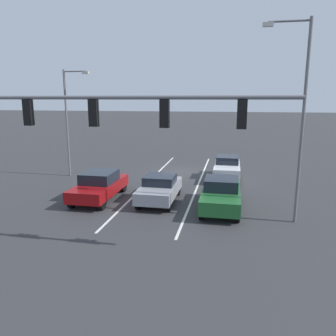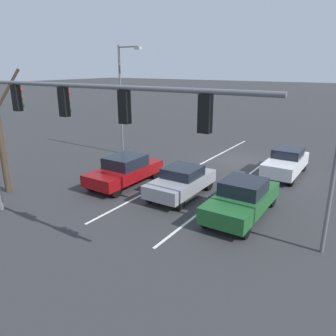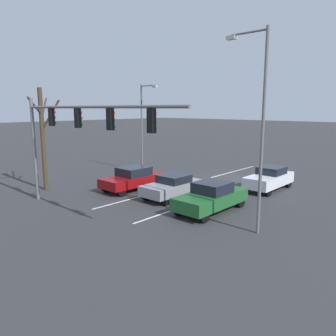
{
  "view_description": "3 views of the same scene",
  "coord_description": "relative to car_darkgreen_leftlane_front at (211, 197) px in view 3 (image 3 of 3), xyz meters",
  "views": [
    {
      "loc": [
        -3.76,
        24.41,
        5.55
      ],
      "look_at": [
        -0.29,
        6.71,
        1.72
      ],
      "focal_mm": 35.0,
      "sensor_mm": 36.0,
      "label": 1
    },
    {
      "loc": [
        -7.66,
        20.65,
        6.17
      ],
      "look_at": [
        0.1,
        8.62,
        1.7
      ],
      "focal_mm": 35.0,
      "sensor_mm": 36.0,
      "label": 2
    },
    {
      "loc": [
        -13.16,
        22.39,
        5.53
      ],
      "look_at": [
        -0.19,
        8.19,
        2.0
      ],
      "focal_mm": 35.0,
      "sensor_mm": 36.0,
      "label": 3
    }
  ],
  "objects": [
    {
      "name": "traffic_signal_gantry",
      "position": [
        4.99,
        5.21,
        3.82
      ],
      "size": [
        12.01,
        0.37,
        6.11
      ],
      "color": "slate",
      "rests_on": "ground_plane"
    },
    {
      "name": "street_lamp_left_shoulder",
      "position": [
        -3.2,
        1.24,
        4.24
      ],
      "size": [
        1.98,
        0.24,
        8.81
      ],
      "color": "slate",
      "rests_on": "ground_plane"
    },
    {
      "name": "street_lamp_right_shoulder",
      "position": [
        10.93,
        -5.33,
        3.57
      ],
      "size": [
        1.91,
        0.24,
        7.53
      ],
      "color": "slate",
      "rests_on": "ground_plane"
    },
    {
      "name": "car_gray_midlane_front",
      "position": [
        3.34,
        -0.6,
        -0.05
      ],
      "size": [
        1.83,
        4.12,
        1.45
      ],
      "color": "gray",
      "rests_on": "ground_plane"
    },
    {
      "name": "lane_stripe_left_divider",
      "position": [
        1.63,
        -4.96,
        -0.79
      ],
      "size": [
        0.12,
        18.37,
        0.01
      ],
      "primitive_type": "cube",
      "color": "silver",
      "rests_on": "ground_plane"
    },
    {
      "name": "car_white_leftlane_second",
      "position": [
        -0.18,
        -6.62,
        -0.0
      ],
      "size": [
        1.73,
        4.35,
        1.57
      ],
      "color": "silver",
      "rests_on": "ground_plane"
    },
    {
      "name": "car_darkgreen_leftlane_front",
      "position": [
        0.0,
        0.0,
        0.0
      ],
      "size": [
        1.89,
        4.64,
        1.6
      ],
      "color": "#1E5928",
      "rests_on": "ground_plane"
    },
    {
      "name": "lane_stripe_center_divider",
      "position": [
        5.04,
        -4.96,
        -0.79
      ],
      "size": [
        0.12,
        18.37,
        0.01
      ],
      "primitive_type": "cube",
      "color": "silver",
      "rests_on": "ground_plane"
    },
    {
      "name": "bare_tree_near",
      "position": [
        11.09,
        3.73,
        3.0
      ],
      "size": [
        2.73,
        2.47,
        6.86
      ],
      "color": "#423323",
      "rests_on": "ground_plane"
    },
    {
      "name": "car_maroon_rightlane_front",
      "position": [
        6.76,
        -0.37,
        0.0
      ],
      "size": [
        1.92,
        4.59,
        1.56
      ],
      "color": "maroon",
      "rests_on": "ground_plane"
    },
    {
      "name": "ground_plane",
      "position": [
        3.33,
        -8.14,
        -0.8
      ],
      "size": [
        240.0,
        240.0,
        0.0
      ],
      "primitive_type": "plane",
      "color": "#333335"
    }
  ]
}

